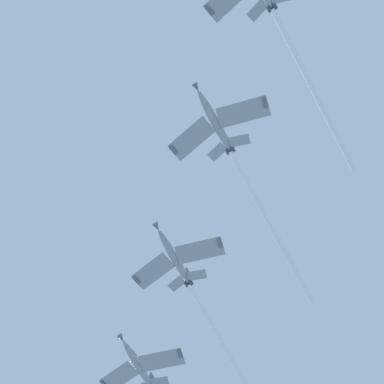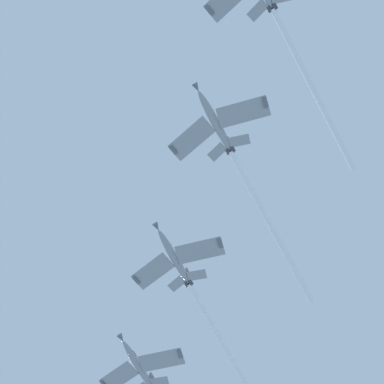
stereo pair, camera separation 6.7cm
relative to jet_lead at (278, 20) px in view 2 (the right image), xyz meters
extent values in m
cube|color=#595E60|center=(3.54, -10.74, 2.82)|extent=(1.82, 1.44, 0.84)
cube|color=gray|center=(2.02, -2.93, 1.22)|extent=(3.41, 3.95, 0.88)
cube|color=#595E60|center=(2.26, -0.63, 2.58)|extent=(3.26, 1.06, 3.53)
cylinder|color=#38383D|center=(2.08, -0.11, 0.81)|extent=(1.41, 1.10, 1.14)
cylinder|color=#38383D|center=(1.84, -0.98, 0.81)|extent=(1.41, 1.10, 1.14)
cylinder|color=white|center=(-11.49, 3.19, -5.38)|extent=(27.19, 8.42, 13.11)
ellipsoid|color=gray|center=(-13.78, -14.55, -3.81)|extent=(11.43, 4.69, 6.34)
cone|color=#595E60|center=(-7.95, -16.22, -0.96)|extent=(2.21, 1.69, 1.77)
ellipsoid|color=black|center=(-12.20, -15.00, -2.38)|extent=(3.08, 1.76, 2.01)
cube|color=gray|center=(-12.97, -9.27, -4.25)|extent=(3.65, 9.11, 1.71)
cube|color=#595E60|center=(-12.15, -5.24, -4.27)|extent=(1.70, 0.76, 0.88)
cube|color=gray|center=(-15.89, -19.46, -4.25)|extent=(7.39, 9.47, 1.71)
cube|color=#595E60|center=(-17.33, -23.31, -4.27)|extent=(1.80, 1.45, 0.88)
cube|color=gray|center=(-17.50, -11.11, -5.94)|extent=(1.82, 3.66, 0.91)
cube|color=gray|center=(-18.75, -15.50, -5.94)|extent=(3.42, 3.93, 0.91)
cube|color=#595E60|center=(-18.52, -13.19, -4.59)|extent=(3.28, 1.10, 3.56)
cylinder|color=#38383D|center=(-18.66, -12.68, -6.38)|extent=(1.42, 1.11, 1.15)
cylinder|color=#38383D|center=(-18.90, -13.55, -6.38)|extent=(1.42, 1.11, 1.15)
cylinder|color=white|center=(-32.65, -9.14, -13.17)|extent=(28.13, 9.02, 14.40)
ellipsoid|color=gray|center=(-35.88, -28.64, -12.09)|extent=(11.51, 4.61, 6.17)
cone|color=#595E60|center=(-29.99, -30.27, -9.34)|extent=(2.20, 1.68, 1.75)
ellipsoid|color=black|center=(-34.27, -29.09, -10.68)|extent=(3.08, 1.74, 1.97)
cube|color=gray|center=(-35.13, -23.35, -12.51)|extent=(3.59, 9.08, 1.66)
cube|color=#595E60|center=(-34.35, -19.32, -12.53)|extent=(1.71, 0.74, 0.85)
cube|color=gray|center=(-37.96, -33.57, -12.51)|extent=(7.36, 9.49, 1.66)
cube|color=#595E60|center=(-39.36, -37.43, -12.53)|extent=(1.82, 1.44, 0.85)
cube|color=gray|center=(-39.66, -25.23, -14.15)|extent=(1.86, 3.67, 0.89)
cube|color=gray|center=(-40.88, -29.63, -14.15)|extent=(3.41, 3.94, 0.89)
cube|color=#595E60|center=(-40.65, -27.32, -12.79)|extent=(3.27, 1.06, 3.54)
cylinder|color=#38383D|center=(-40.82, -26.81, -14.57)|extent=(1.41, 1.10, 1.14)
cylinder|color=#38383D|center=(-41.06, -27.68, -14.57)|extent=(1.41, 1.10, 1.14)
cylinder|color=white|center=(-54.60, -23.46, -20.96)|extent=(27.65, 8.55, 13.54)
ellipsoid|color=gray|center=(-56.26, -42.37, -19.36)|extent=(11.54, 4.71, 6.05)
cone|color=#595E60|center=(-50.35, -44.06, -16.68)|extent=(2.20, 1.69, 1.74)
ellipsoid|color=black|center=(-54.64, -42.83, -17.97)|extent=(3.09, 1.77, 1.94)
cube|color=gray|center=(-55.47, -37.09, -19.77)|extent=(3.68, 9.11, 1.62)
cube|color=#595E60|center=(-54.65, -33.05, -19.78)|extent=(1.72, 0.76, 0.83)
cube|color=gray|center=(-58.38, -47.28, -19.77)|extent=(7.42, 9.49, 1.62)
cube|color=#595E60|center=(-59.82, -51.13, -19.78)|extent=(1.82, 1.45, 0.83)
cube|color=gray|center=(-60.04, -38.92, -21.36)|extent=(1.84, 3.66, 0.87)
cube|color=#595E60|center=(-61.03, -41.01, -19.99)|extent=(3.24, 1.09, 3.53)
camera|label=1|loc=(50.85, 0.01, -104.81)|focal=64.16mm
camera|label=2|loc=(50.87, -0.05, -104.81)|focal=64.16mm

